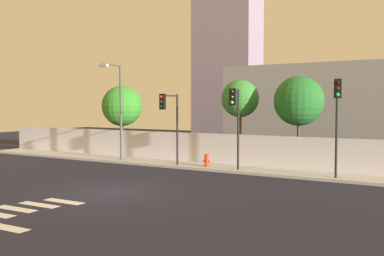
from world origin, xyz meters
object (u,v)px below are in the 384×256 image
object	(u,v)px
traffic_light_left	(169,113)
traffic_light_right	(235,111)
street_lamp_curbside	(118,104)
roadside_tree_leftmost	(122,106)
roadside_tree_midright	(299,101)
fire_hydrant	(207,160)
roadside_tree_midleft	(240,99)
traffic_light_center	(337,107)

from	to	relation	value
traffic_light_left	traffic_light_right	size ratio (longest dim) A/B	0.95
traffic_light_left	street_lamp_curbside	size ratio (longest dim) A/B	0.68
roadside_tree_leftmost	roadside_tree_midright	size ratio (longest dim) A/B	0.95
fire_hydrant	roadside_tree_leftmost	size ratio (longest dim) A/B	0.15
roadside_tree_midleft	roadside_tree_midright	bearing A→B (deg)	0.00
street_lamp_curbside	roadside_tree_leftmost	xyz separation A→B (m)	(-2.31, 3.20, -0.17)
traffic_light_center	roadside_tree_midleft	xyz separation A→B (m)	(-6.61, 3.64, 0.48)
traffic_light_left	roadside_tree_midleft	world-z (taller)	roadside_tree_midleft
roadside_tree_midleft	traffic_light_center	bearing A→B (deg)	-28.87
traffic_light_left	roadside_tree_midright	size ratio (longest dim) A/B	0.78
traffic_light_right	roadside_tree_leftmost	xyz separation A→B (m)	(-10.77, 3.71, 0.25)
traffic_light_center	roadside_tree_leftmost	xyz separation A→B (m)	(-16.05, 3.64, 0.02)
traffic_light_right	roadside_tree_midleft	distance (m)	4.01
traffic_light_left	roadside_tree_midright	bearing A→B (deg)	30.74
traffic_light_center	fire_hydrant	bearing A→B (deg)	175.28
traffic_light_left	street_lamp_curbside	world-z (taller)	street_lamp_curbside
traffic_light_right	roadside_tree_leftmost	world-z (taller)	roadside_tree_leftmost
roadside_tree_leftmost	roadside_tree_midright	xyz separation A→B (m)	(13.16, 0.00, 0.30)
street_lamp_curbside	roadside_tree_midleft	xyz separation A→B (m)	(7.13, 3.20, 0.29)
traffic_light_left	roadside_tree_leftmost	bearing A→B (deg)	149.76
traffic_light_right	street_lamp_curbside	size ratio (longest dim) A/B	0.72
traffic_light_right	street_lamp_curbside	distance (m)	8.49
traffic_light_right	roadside_tree_leftmost	distance (m)	11.40
traffic_light_left	roadside_tree_midright	xyz separation A→B (m)	(6.51, 3.87, 0.70)
roadside_tree_leftmost	street_lamp_curbside	bearing A→B (deg)	-54.21
traffic_light_center	traffic_light_right	bearing A→B (deg)	-179.24
street_lamp_curbside	roadside_tree_leftmost	size ratio (longest dim) A/B	1.20
fire_hydrant	roadside_tree_midright	xyz separation A→B (m)	(4.48, 3.03, 3.39)
roadside_tree_midright	street_lamp_curbside	bearing A→B (deg)	-163.56
traffic_light_right	roadside_tree_midleft	world-z (taller)	roadside_tree_midleft
traffic_light_center	fire_hydrant	xyz separation A→B (m)	(-7.37, 0.61, -3.07)
traffic_light_center	fire_hydrant	distance (m)	8.01
traffic_light_right	roadside_tree_leftmost	size ratio (longest dim) A/B	0.86
traffic_light_left	traffic_light_center	bearing A→B (deg)	1.42
roadside_tree_midright	traffic_light_center	bearing A→B (deg)	-51.59
roadside_tree_midleft	roadside_tree_midright	world-z (taller)	roadside_tree_midright
traffic_light_left	street_lamp_curbside	xyz separation A→B (m)	(-4.34, 0.67, 0.57)
fire_hydrant	roadside_tree_midleft	distance (m)	4.73
traffic_light_right	fire_hydrant	world-z (taller)	traffic_light_right
street_lamp_curbside	roadside_tree_midright	bearing A→B (deg)	16.44
fire_hydrant	roadside_tree_leftmost	distance (m)	9.70
traffic_light_center	traffic_light_right	world-z (taller)	traffic_light_center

